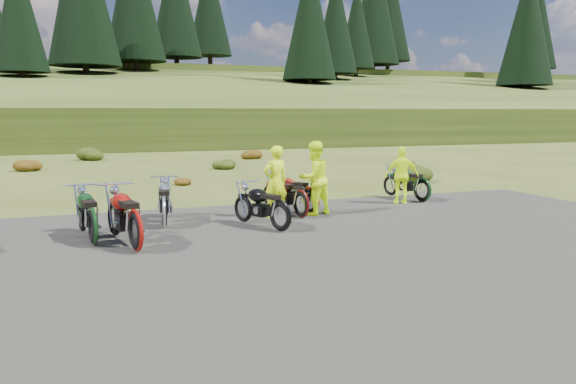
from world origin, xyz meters
name	(u,v)px	position (x,y,z in m)	size (l,w,h in m)	color
ground	(268,235)	(0.00, 0.00, 0.00)	(300.00, 300.00, 0.00)	#3F4717
gravel_pad	(301,256)	(0.00, -2.00, 0.00)	(20.00, 12.00, 0.04)	black
hill_slope	(120,138)	(0.00, 50.00, 0.00)	(300.00, 46.00, 3.00)	#2F4115
hill_plateau	(101,126)	(0.00, 110.00, 0.00)	(300.00, 90.00, 9.17)	#2F4115
conifer_21	(18,9)	(-9.00, 50.00, 12.56)	(5.28, 5.28, 14.00)	black
conifer_25	(209,4)	(15.00, 74.00, 18.66)	(6.60, 6.60, 17.00)	black
conifer_26	(310,17)	(21.00, 49.00, 13.37)	(6.16, 6.16, 16.00)	black
conifer_27	(336,21)	(27.00, 55.00, 14.06)	(5.72, 5.72, 15.00)	black
conifer_28	(357,25)	(33.00, 61.00, 14.76)	(5.28, 5.28, 14.00)	black
conifer_29	(374,4)	(39.00, 67.00, 18.97)	(7.92, 7.92, 20.00)	black
conifer_30	(389,9)	(45.00, 73.00, 19.66)	(7.48, 7.48, 19.00)	black
conifer_31	(527,23)	(51.00, 48.00, 14.18)	(7.04, 7.04, 18.00)	black
conifer_32	(530,26)	(57.00, 54.00, 14.87)	(6.60, 6.60, 17.00)	black
conifer_33	(532,29)	(63.00, 60.00, 15.56)	(6.16, 6.16, 16.00)	black
conifer_34	(534,32)	(69.00, 66.00, 16.26)	(5.72, 5.72, 15.00)	black
conifer_35	(535,34)	(75.00, 72.00, 16.95)	(5.28, 5.28, 14.00)	black
conifer_36	(537,22)	(81.00, 78.00, 20.16)	(7.92, 7.92, 20.00)	black
shrub_2	(27,163)	(-6.20, 16.60, 0.38)	(1.30, 1.30, 0.77)	#602C0C
shrub_3	(92,152)	(-3.30, 21.90, 0.46)	(1.56, 1.56, 0.92)	#21310C
shrub_4	(181,179)	(-0.40, 9.20, 0.23)	(0.77, 0.77, 0.45)	#602C0C
shrub_5	(223,163)	(2.50, 14.50, 0.31)	(1.03, 1.03, 0.61)	#21310C
shrub_6	(251,152)	(5.40, 19.80, 0.38)	(1.30, 1.30, 0.77)	#602C0C
shrub_7	(414,170)	(8.30, 7.10, 0.46)	(1.56, 1.56, 0.92)	#21310C
shrub_8	(405,163)	(11.20, 12.40, 0.23)	(0.77, 0.77, 0.45)	#602C0C
motorcycle_1	(137,253)	(-2.88, -0.66, 0.00)	(2.33, 0.78, 1.22)	maroon
motorcycle_2	(94,247)	(-3.64, 0.16, 0.00)	(2.17, 0.72, 1.14)	black
motorcycle_3	(165,229)	(-2.05, 1.44, 0.00)	(2.11, 0.70, 1.11)	silver
motorcycle_4	(301,219)	(1.39, 1.52, 0.00)	(2.02, 0.67, 1.06)	#430C0B
motorcycle_5	(280,232)	(0.35, 0.14, 0.00)	(2.03, 0.68, 1.06)	black
motorcycle_6	(309,215)	(1.79, 2.00, 0.00)	(2.03, 0.68, 1.06)	maroon
motorcycle_7	(422,203)	(5.73, 2.66, 0.00)	(2.05, 0.68, 1.07)	#0E3317
person_middle	(276,183)	(0.78, 1.76, 0.92)	(0.67, 0.44, 1.84)	#CDF20C
person_right_a	(314,179)	(1.86, 1.81, 0.96)	(0.94, 0.73, 1.93)	#CDF20C
person_right_b	(402,176)	(4.98, 2.59, 0.83)	(0.98, 0.41, 1.67)	#CDF20C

